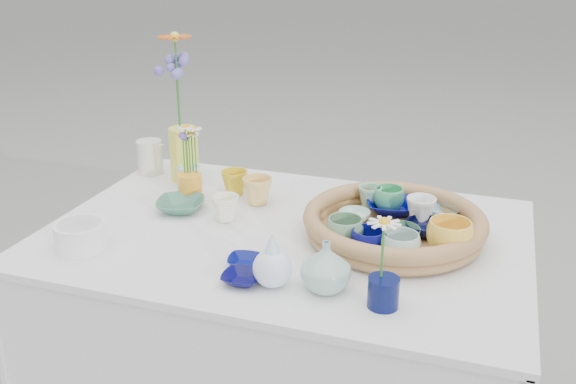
% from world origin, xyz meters
% --- Properties ---
extents(wicker_tray, '(0.47, 0.47, 0.08)m').
position_xyz_m(wicker_tray, '(0.28, 0.05, 0.80)').
color(wicker_tray, brown).
rests_on(wicker_tray, display_table).
extents(tray_ceramic_0, '(0.17, 0.17, 0.04)m').
position_xyz_m(tray_ceramic_0, '(0.25, 0.18, 0.80)').
color(tray_ceramic_0, '#000461').
rests_on(tray_ceramic_0, wicker_tray).
extents(tray_ceramic_1, '(0.13, 0.13, 0.03)m').
position_xyz_m(tray_ceramic_1, '(0.36, 0.06, 0.80)').
color(tray_ceramic_1, black).
rests_on(tray_ceramic_1, wicker_tray).
extents(tray_ceramic_2, '(0.12, 0.12, 0.09)m').
position_xyz_m(tray_ceramic_2, '(0.43, -0.03, 0.83)').
color(tray_ceramic_2, yellow).
rests_on(tray_ceramic_2, wicker_tray).
extents(tray_ceramic_3, '(0.12, 0.12, 0.03)m').
position_xyz_m(tray_ceramic_3, '(0.30, 0.01, 0.80)').
color(tray_ceramic_3, '#478458').
rests_on(tray_ceramic_3, wicker_tray).
extents(tray_ceramic_4, '(0.09, 0.09, 0.07)m').
position_xyz_m(tray_ceramic_4, '(0.18, -0.07, 0.82)').
color(tray_ceramic_4, slate).
rests_on(tray_ceramic_4, wicker_tray).
extents(tray_ceramic_5, '(0.11, 0.11, 0.03)m').
position_xyz_m(tray_ceramic_5, '(0.17, 0.09, 0.80)').
color(tray_ceramic_5, '#A5D0C1').
rests_on(tray_ceramic_5, wicker_tray).
extents(tray_ceramic_6, '(0.08, 0.08, 0.06)m').
position_xyz_m(tray_ceramic_6, '(0.19, 0.19, 0.81)').
color(tray_ceramic_6, '#8DC5A3').
rests_on(tray_ceramic_6, wicker_tray).
extents(tray_ceramic_7, '(0.09, 0.09, 0.07)m').
position_xyz_m(tray_ceramic_7, '(0.34, 0.13, 0.82)').
color(tray_ceramic_7, white).
rests_on(tray_ceramic_7, wicker_tray).
extents(tray_ceramic_8, '(0.11, 0.11, 0.03)m').
position_xyz_m(tray_ceramic_8, '(0.39, 0.19, 0.80)').
color(tray_ceramic_8, '#90C8EB').
rests_on(tray_ceramic_8, wicker_tray).
extents(tray_ceramic_9, '(0.10, 0.10, 0.07)m').
position_xyz_m(tray_ceramic_9, '(0.24, -0.10, 0.82)').
color(tray_ceramic_9, '#070957').
rests_on(tray_ceramic_9, wicker_tray).
extents(tray_ceramic_10, '(0.09, 0.09, 0.02)m').
position_xyz_m(tray_ceramic_10, '(0.16, -0.02, 0.79)').
color(tray_ceramic_10, '#E2CF6F').
rests_on(tray_ceramic_10, wicker_tray).
extents(tray_ceramic_11, '(0.12, 0.12, 0.07)m').
position_xyz_m(tray_ceramic_11, '(0.32, -0.11, 0.82)').
color(tray_ceramic_11, '#9FC1B9').
rests_on(tray_ceramic_11, wicker_tray).
extents(tray_ceramic_12, '(0.09, 0.09, 0.07)m').
position_xyz_m(tray_ceramic_12, '(0.24, 0.19, 0.82)').
color(tray_ceramic_12, '#43AA70').
rests_on(tray_ceramic_12, wicker_tray).
extents(loose_ceramic_0, '(0.10, 0.10, 0.08)m').
position_xyz_m(loose_ceramic_0, '(-0.23, 0.20, 0.80)').
color(loose_ceramic_0, gold).
rests_on(loose_ceramic_0, display_table).
extents(loose_ceramic_1, '(0.10, 0.10, 0.08)m').
position_xyz_m(loose_ceramic_1, '(-0.14, 0.15, 0.81)').
color(loose_ceramic_1, '#EFC066').
rests_on(loose_ceramic_1, display_table).
extents(loose_ceramic_2, '(0.17, 0.17, 0.03)m').
position_xyz_m(loose_ceramic_2, '(-0.33, 0.04, 0.78)').
color(loose_ceramic_2, '#39705A').
rests_on(loose_ceramic_2, display_table).
extents(loose_ceramic_3, '(0.08, 0.08, 0.07)m').
position_xyz_m(loose_ceramic_3, '(-0.18, 0.01, 0.80)').
color(loose_ceramic_3, white).
rests_on(loose_ceramic_3, display_table).
extents(loose_ceramic_4, '(0.09, 0.09, 0.02)m').
position_xyz_m(loose_ceramic_4, '(-0.03, -0.21, 0.77)').
color(loose_ceramic_4, '#030B67').
rests_on(loose_ceramic_4, display_table).
extents(loose_ceramic_5, '(0.09, 0.09, 0.07)m').
position_xyz_m(loose_ceramic_5, '(-0.39, 0.22, 0.80)').
color(loose_ceramic_5, silver).
rests_on(loose_ceramic_5, display_table).
extents(loose_ceramic_6, '(0.09, 0.09, 0.02)m').
position_xyz_m(loose_ceramic_6, '(-0.00, -0.29, 0.78)').
color(loose_ceramic_6, '#050543').
rests_on(loose_ceramic_6, display_table).
extents(fluted_bowl, '(0.17, 0.17, 0.07)m').
position_xyz_m(fluted_bowl, '(-0.46, -0.26, 0.80)').
color(fluted_bowl, white).
rests_on(fluted_bowl, display_table).
extents(bud_vase_paleblue, '(0.11, 0.11, 0.14)m').
position_xyz_m(bud_vase_paleblue, '(0.07, -0.28, 0.83)').
color(bud_vase_paleblue, '#D1E3F7').
rests_on(bud_vase_paleblue, display_table).
extents(bud_vase_seafoam, '(0.12, 0.12, 0.12)m').
position_xyz_m(bud_vase_seafoam, '(0.18, -0.26, 0.82)').
color(bud_vase_seafoam, '#96BCAE').
rests_on(bud_vase_seafoam, display_table).
extents(bud_vase_cobalt, '(0.08, 0.08, 0.07)m').
position_xyz_m(bud_vase_cobalt, '(0.32, -0.29, 0.80)').
color(bud_vase_cobalt, '#070E3E').
rests_on(bud_vase_cobalt, display_table).
extents(single_daisy, '(0.11, 0.11, 0.14)m').
position_xyz_m(single_daisy, '(0.31, -0.28, 0.89)').
color(single_daisy, white).
rests_on(single_daisy, bud_vase_cobalt).
extents(tall_vase_yellow, '(0.10, 0.10, 0.17)m').
position_xyz_m(tall_vase_yellow, '(-0.44, 0.27, 0.85)').
color(tall_vase_yellow, '#E9EA49').
rests_on(tall_vase_yellow, display_table).
extents(gerbera, '(0.13, 0.13, 0.30)m').
position_xyz_m(gerbera, '(-0.44, 0.27, 1.08)').
color(gerbera, '#DB5512').
rests_on(gerbera, tall_vase_yellow).
extents(hydrangea, '(0.10, 0.10, 0.27)m').
position_xyz_m(hydrangea, '(-0.45, 0.27, 1.03)').
color(hydrangea, '#6C62C2').
rests_on(hydrangea, tall_vase_yellow).
extents(white_pitcher, '(0.12, 0.09, 0.11)m').
position_xyz_m(white_pitcher, '(-0.57, 0.29, 0.82)').
color(white_pitcher, silver).
rests_on(white_pitcher, display_table).
extents(daisy_cup, '(0.09, 0.09, 0.08)m').
position_xyz_m(daisy_cup, '(-0.34, 0.13, 0.80)').
color(daisy_cup, '#FFA22B').
rests_on(daisy_cup, display_table).
extents(daisy_posy, '(0.10, 0.10, 0.14)m').
position_xyz_m(daisy_posy, '(-0.35, 0.14, 0.91)').
color(daisy_posy, white).
rests_on(daisy_posy, daisy_cup).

